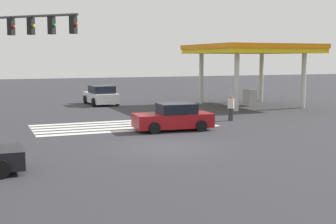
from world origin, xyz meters
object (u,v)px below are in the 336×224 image
object	(u,v)px
car_4	(101,96)
pedestrian	(231,107)
car_2	(174,118)
traffic_signal_mast	(19,42)

from	to	relation	value
car_4	pedestrian	bearing A→B (deg)	-160.92
car_2	car_4	distance (m)	14.99
pedestrian	car_4	bearing A→B (deg)	-112.05
car_2	traffic_signal_mast	bearing A→B (deg)	-5.61
traffic_signal_mast	car_2	bearing A→B (deg)	35.43
traffic_signal_mast	car_4	world-z (taller)	traffic_signal_mast
car_4	traffic_signal_mast	bearing A→B (deg)	148.74
traffic_signal_mast	pedestrian	distance (m)	13.12
car_2	car_4	size ratio (longest dim) A/B	0.99
car_2	pedestrian	world-z (taller)	pedestrian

